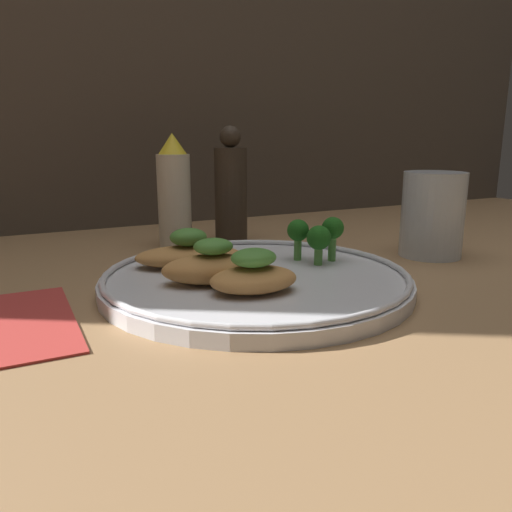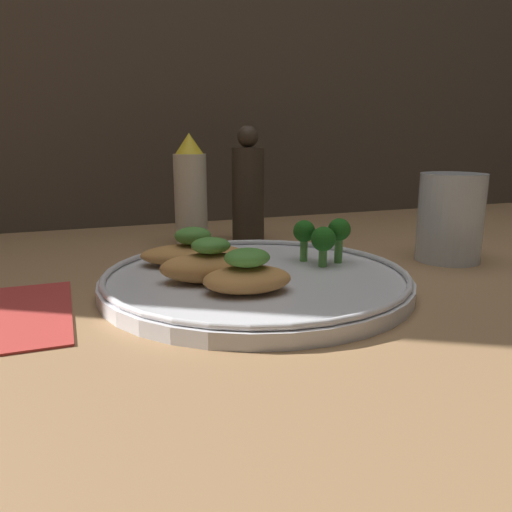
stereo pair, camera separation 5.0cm
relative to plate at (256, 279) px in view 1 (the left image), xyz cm
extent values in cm
cube|color=#936D47|center=(0.00, 0.00, -1.49)|extent=(180.00, 180.00, 1.00)
cylinder|color=silver|center=(0.00, 0.00, -0.29)|extent=(31.23, 31.23, 1.40)
torus|color=silver|center=(0.00, 0.00, 0.71)|extent=(30.63, 30.63, 0.60)
ellipsoid|color=#BC7F42|center=(-2.75, -4.98, 1.59)|extent=(8.69, 6.29, 2.37)
ellipsoid|color=#478433|center=(-2.75, -4.98, 3.61)|extent=(4.57, 3.86, 1.68)
ellipsoid|color=#BC7F42|center=(-4.90, -0.75, 1.82)|extent=(10.82, 7.40, 2.83)
ellipsoid|color=#478433|center=(-4.90, -0.75, 4.02)|extent=(4.45, 3.94, 1.58)
ellipsoid|color=#BC7F42|center=(-4.86, 6.45, 1.53)|extent=(12.57, 8.47, 2.25)
ellipsoid|color=#478433|center=(-4.86, 6.45, 3.63)|extent=(4.69, 4.14, 1.95)
cylinder|color=#569942|center=(10.42, 1.58, 1.85)|extent=(0.89, 0.89, 2.89)
sphere|color=#1E5B19|center=(10.42, 1.58, 4.17)|extent=(2.49, 2.49, 2.49)
cylinder|color=#569942|center=(7.15, 3.64, 1.69)|extent=(0.86, 0.86, 2.57)
sphere|color=#1E5B19|center=(7.15, 3.64, 3.84)|extent=(2.47, 2.47, 2.47)
cylinder|color=#569942|center=(7.98, 0.68, 1.46)|extent=(0.91, 0.91, 2.10)
sphere|color=#1E5B19|center=(7.98, 0.68, 3.45)|extent=(2.67, 2.67, 2.67)
cylinder|color=beige|center=(-0.95, 23.24, 5.40)|extent=(4.58, 4.58, 12.78)
cone|color=yellow|center=(-0.95, 23.24, 13.20)|extent=(3.89, 3.89, 2.81)
cylinder|color=#382D23|center=(7.65, 23.24, 5.80)|extent=(4.74, 4.74, 13.58)
sphere|color=#382D23|center=(7.65, 23.24, 14.13)|extent=(3.08, 3.08, 3.08)
cylinder|color=silver|center=(26.62, 2.65, 4.40)|extent=(7.83, 7.83, 10.79)
camera|label=1|loc=(-22.00, -43.50, 14.07)|focal=35.00mm
camera|label=2|loc=(-17.42, -45.53, 14.07)|focal=35.00mm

